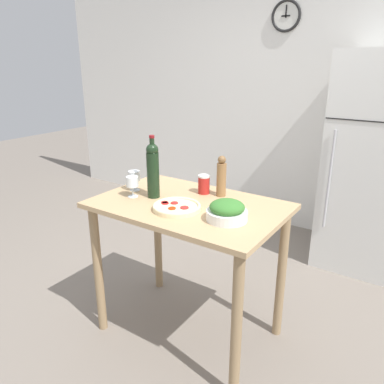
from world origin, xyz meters
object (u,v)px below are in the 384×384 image
(wine_bottle, at_px, (153,169))
(pepper_mill, at_px, (221,177))
(wine_glass_far, at_px, (135,177))
(salt_canister, at_px, (204,184))
(salad_bowl, at_px, (227,211))
(homemade_pizza, at_px, (176,207))
(wine_glass_near, at_px, (132,183))
(refrigerator, at_px, (370,163))

(wine_bottle, xyz_separation_m, pepper_mill, (0.33, 0.25, -0.05))
(wine_glass_far, distance_m, salt_canister, 0.45)
(salt_canister, bearing_deg, salad_bowl, -41.66)
(wine_bottle, bearing_deg, salt_canister, 46.13)
(homemade_pizza, bearing_deg, wine_glass_near, 176.54)
(wine_glass_far, bearing_deg, pepper_mill, 23.08)
(refrigerator, height_order, wine_glass_far, refrigerator)
(pepper_mill, distance_m, salt_canister, 0.13)
(pepper_mill, bearing_deg, salad_bowl, -55.56)
(salt_canister, bearing_deg, wine_glass_near, -137.75)
(refrigerator, distance_m, wine_glass_near, 2.02)
(homemade_pizza, relative_size, salt_canister, 2.29)
(wine_glass_far, height_order, salt_canister, wine_glass_far)
(pepper_mill, xyz_separation_m, salt_canister, (-0.11, -0.02, -0.06))
(wine_bottle, xyz_separation_m, wine_glass_far, (-0.18, 0.03, -0.08))
(pepper_mill, bearing_deg, homemade_pizza, -105.48)
(salt_canister, bearing_deg, pepper_mill, 10.13)
(refrigerator, bearing_deg, wine_glass_far, -124.58)
(salad_bowl, bearing_deg, salt_canister, 138.34)
(pepper_mill, height_order, homemade_pizza, pepper_mill)
(refrigerator, height_order, salt_canister, refrigerator)
(pepper_mill, bearing_deg, wine_glass_near, -144.19)
(salad_bowl, bearing_deg, pepper_mill, 124.44)
(wine_bottle, distance_m, wine_glass_near, 0.15)
(wine_glass_near, relative_size, wine_glass_far, 1.00)
(wine_glass_near, bearing_deg, wine_glass_far, 125.76)
(pepper_mill, distance_m, homemade_pizza, 0.37)
(refrigerator, xyz_separation_m, wine_glass_far, (-1.12, -1.63, 0.10))
(salad_bowl, height_order, salt_canister, salt_canister)
(wine_glass_far, bearing_deg, wine_bottle, -9.54)
(wine_glass_near, xyz_separation_m, homemade_pizza, (0.35, -0.02, -0.07))
(wine_bottle, relative_size, wine_glass_far, 2.95)
(homemade_pizza, xyz_separation_m, salt_canister, (-0.02, 0.32, 0.04))
(refrigerator, bearing_deg, wine_glass_near, -121.32)
(salad_bowl, bearing_deg, wine_bottle, 173.65)
(homemade_pizza, height_order, salt_canister, salt_canister)
(wine_glass_far, distance_m, pepper_mill, 0.56)
(wine_glass_far, bearing_deg, wine_glass_near, -54.24)
(refrigerator, relative_size, homemade_pizza, 6.56)
(pepper_mill, bearing_deg, refrigerator, 66.55)
(wine_glass_far, height_order, pepper_mill, pepper_mill)
(wine_glass_far, distance_m, homemade_pizza, 0.44)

